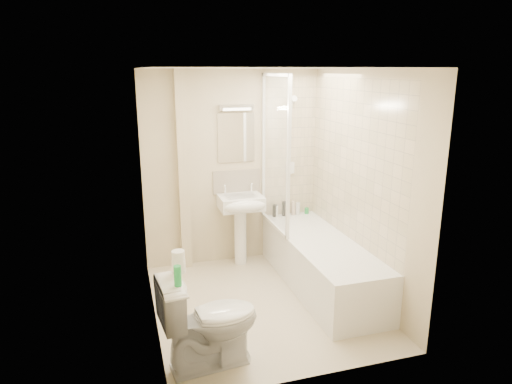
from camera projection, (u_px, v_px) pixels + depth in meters
name	position (u px, v px, depth m)	size (l,w,h in m)	color
floor	(262.00, 303.00, 4.81)	(2.50, 2.50, 0.00)	beige
wall_back	(232.00, 168.00, 5.65)	(2.20, 0.02, 2.40)	beige
wall_left	(149.00, 203.00, 4.19)	(0.02, 2.50, 2.40)	beige
wall_right	(362.00, 186.00, 4.80)	(0.02, 2.50, 2.40)	beige
ceiling	(263.00, 68.00, 4.19)	(2.20, 2.50, 0.02)	white
tile_back	(290.00, 148.00, 5.79)	(0.70, 0.01, 1.75)	beige
tile_right	(353.00, 161.00, 4.93)	(0.01, 2.10, 1.75)	beige
pipe_boxing	(183.00, 173.00, 5.43)	(0.12, 0.12, 2.40)	beige
splashback	(237.00, 182.00, 5.70)	(0.60, 0.01, 0.30)	beige
mirror	(236.00, 138.00, 5.56)	(0.46, 0.01, 0.60)	white
strip_light	(236.00, 107.00, 5.44)	(0.42, 0.07, 0.07)	silver
bathtub	(321.00, 262.00, 5.13)	(0.70, 2.10, 0.55)	white
shower_screen	(275.00, 153.00, 5.28)	(0.04, 0.92, 1.80)	white
shower_fixture	(291.00, 139.00, 5.72)	(0.10, 0.16, 0.99)	white
pedestal_sink	(242.00, 211.00, 5.57)	(0.53, 0.49, 1.02)	white
bottle_black_a	(275.00, 211.00, 5.87)	(0.06, 0.06, 0.16)	black
bottle_white_a	(276.00, 211.00, 5.87)	(0.06, 0.06, 0.15)	white
bottle_black_b	(285.00, 209.00, 5.90)	(0.06, 0.06, 0.19)	black
bottle_blue	(286.00, 210.00, 5.91)	(0.05, 0.05, 0.14)	navy
bottle_cream	(293.00, 208.00, 5.93)	(0.05, 0.05, 0.18)	beige
bottle_white_b	(298.00, 209.00, 5.96)	(0.06, 0.06, 0.16)	silver
bottle_green	(307.00, 211.00, 6.00)	(0.06, 0.06, 0.08)	green
toilet	(210.00, 320.00, 3.72)	(0.84, 0.54, 0.81)	white
toilet_roll_lower	(179.00, 266.00, 3.64)	(0.11, 0.11, 0.11)	white
toilet_roll_upper	(178.00, 257.00, 3.57)	(0.10, 0.10, 0.09)	white
green_bottle	(178.00, 276.00, 3.41)	(0.06, 0.06, 0.16)	green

